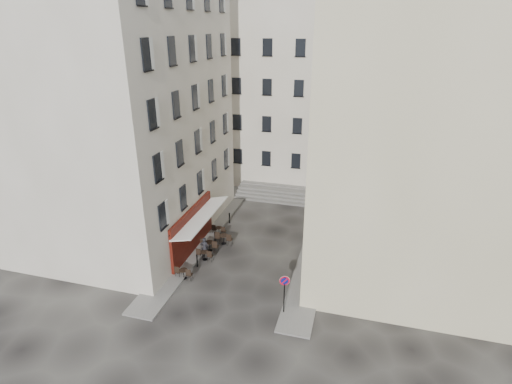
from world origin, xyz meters
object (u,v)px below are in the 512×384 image
(no_parking_sign, at_px, (284,288))
(bistro_table_a, at_px, (184,273))
(pedestrian, at_px, (205,248))
(bistro_table_b, at_px, (205,255))

(no_parking_sign, height_order, bistro_table_a, no_parking_sign)
(no_parking_sign, xyz_separation_m, pedestrian, (-6.87, 4.56, -1.04))
(no_parking_sign, relative_size, pedestrian, 1.60)
(pedestrian, bearing_deg, bistro_table_a, 68.66)
(no_parking_sign, xyz_separation_m, bistro_table_b, (-6.73, 4.23, -1.41))
(no_parking_sign, distance_m, bistro_table_b, 8.07)
(bistro_table_a, xyz_separation_m, pedestrian, (0.34, 2.87, 0.37))
(bistro_table_a, distance_m, bistro_table_b, 2.58)
(bistro_table_a, xyz_separation_m, bistro_table_b, (0.48, 2.54, 0.00))
(bistro_table_a, bearing_deg, no_parking_sign, -13.19)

